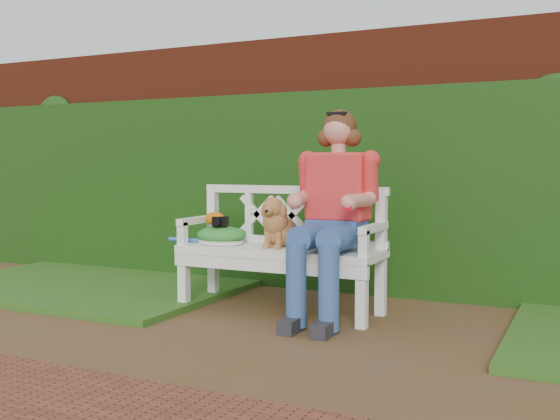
% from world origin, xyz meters
% --- Properties ---
extents(ground, '(60.00, 60.00, 0.00)m').
position_xyz_m(ground, '(0.00, 0.00, 0.00)').
color(ground, brown).
extents(brick_wall, '(10.00, 0.30, 2.20)m').
position_xyz_m(brick_wall, '(0.00, 1.90, 1.10)').
color(brick_wall, maroon).
rests_on(brick_wall, ground).
extents(ivy_hedge, '(10.00, 0.18, 1.70)m').
position_xyz_m(ivy_hedge, '(0.00, 1.68, 0.85)').
color(ivy_hedge, '#20500D').
rests_on(ivy_hedge, ground).
extents(grass_left, '(2.60, 2.00, 0.05)m').
position_xyz_m(grass_left, '(-2.40, 0.90, 0.03)').
color(grass_left, '#2A571C').
rests_on(grass_left, ground).
extents(garden_bench, '(1.59, 0.64, 0.48)m').
position_xyz_m(garden_bench, '(-0.50, 0.74, 0.24)').
color(garden_bench, white).
rests_on(garden_bench, ground).
extents(seated_woman, '(0.81, 0.96, 1.47)m').
position_xyz_m(seated_woman, '(-0.06, 0.72, 0.74)').
color(seated_woman, '#F83D63').
rests_on(seated_woman, ground).
extents(dog, '(0.27, 0.35, 0.37)m').
position_xyz_m(dog, '(-0.50, 0.72, 0.67)').
color(dog, '#AB7736').
rests_on(dog, garden_bench).
extents(tennis_racket, '(0.72, 0.41, 0.03)m').
position_xyz_m(tennis_racket, '(-1.00, 0.69, 0.50)').
color(tennis_racket, silver).
rests_on(tennis_racket, garden_bench).
extents(green_bag, '(0.48, 0.43, 0.13)m').
position_xyz_m(green_bag, '(-1.01, 0.75, 0.55)').
color(green_bag, '#379031').
rests_on(green_bag, garden_bench).
extents(camera_item, '(0.13, 0.11, 0.07)m').
position_xyz_m(camera_item, '(-0.99, 0.72, 0.65)').
color(camera_item, black).
rests_on(camera_item, green_bag).
extents(baseball_glove, '(0.17, 0.13, 0.10)m').
position_xyz_m(baseball_glove, '(-1.06, 0.75, 0.67)').
color(baseball_glove, '#D26009').
rests_on(baseball_glove, green_bag).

